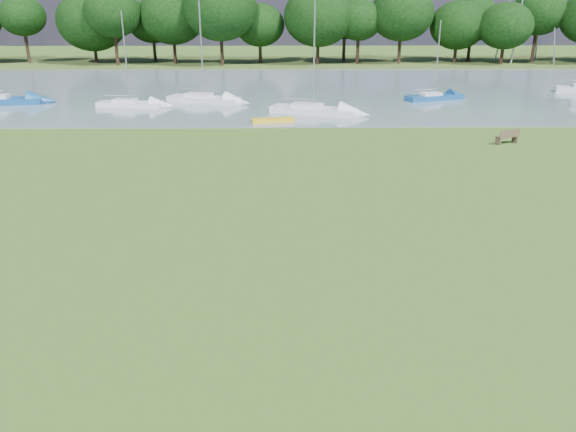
{
  "coord_description": "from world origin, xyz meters",
  "views": [
    {
      "loc": [
        -0.28,
        -20.51,
        8.98
      ],
      "look_at": [
        -0.0,
        -2.0,
        1.92
      ],
      "focal_mm": 35.0,
      "sensor_mm": 36.0,
      "label": 1
    }
  ],
  "objects_px": {
    "kayak": "(273,120)",
    "sailboat_0": "(0,99)",
    "sailboat_2": "(312,108)",
    "sailboat_3": "(203,97)",
    "riverbank_bench": "(508,137)",
    "sailboat_7": "(434,95)",
    "sailboat_6": "(129,102)"
  },
  "relations": [
    {
      "from": "kayak",
      "to": "sailboat_0",
      "type": "relative_size",
      "value": 0.4
    },
    {
      "from": "kayak",
      "to": "sailboat_0",
      "type": "xyz_separation_m",
      "value": [
        -25.69,
        8.86,
        0.34
      ]
    },
    {
      "from": "kayak",
      "to": "sailboat_0",
      "type": "bearing_deg",
      "value": 147.56
    },
    {
      "from": "sailboat_0",
      "to": "sailboat_2",
      "type": "height_order",
      "value": "sailboat_2"
    },
    {
      "from": "sailboat_2",
      "to": "sailboat_3",
      "type": "bearing_deg",
      "value": 170.52
    },
    {
      "from": "kayak",
      "to": "riverbank_bench",
      "type": "bearing_deg",
      "value": -38.33
    },
    {
      "from": "riverbank_bench",
      "to": "kayak",
      "type": "height_order",
      "value": "riverbank_bench"
    },
    {
      "from": "riverbank_bench",
      "to": "sailboat_2",
      "type": "bearing_deg",
      "value": 117.68
    },
    {
      "from": "sailboat_0",
      "to": "sailboat_2",
      "type": "xyz_separation_m",
      "value": [
        29.03,
        -5.14,
        -0.01
      ]
    },
    {
      "from": "sailboat_2",
      "to": "sailboat_3",
      "type": "height_order",
      "value": "sailboat_2"
    },
    {
      "from": "sailboat_0",
      "to": "sailboat_3",
      "type": "xyz_separation_m",
      "value": [
        18.93,
        0.73,
        0.01
      ]
    },
    {
      "from": "riverbank_bench",
      "to": "sailboat_3",
      "type": "bearing_deg",
      "value": 122.32
    },
    {
      "from": "sailboat_7",
      "to": "sailboat_0",
      "type": "bearing_deg",
      "value": 162.48
    },
    {
      "from": "sailboat_3",
      "to": "sailboat_7",
      "type": "xyz_separation_m",
      "value": [
        22.39,
        1.18,
        -0.08
      ]
    },
    {
      "from": "riverbank_bench",
      "to": "sailboat_3",
      "type": "distance_m",
      "value": 28.39
    },
    {
      "from": "riverbank_bench",
      "to": "sailboat_3",
      "type": "relative_size",
      "value": 0.19
    },
    {
      "from": "riverbank_bench",
      "to": "sailboat_0",
      "type": "bearing_deg",
      "value": 137.78
    },
    {
      "from": "sailboat_0",
      "to": "sailboat_3",
      "type": "bearing_deg",
      "value": -5.75
    },
    {
      "from": "sailboat_2",
      "to": "sailboat_3",
      "type": "relative_size",
      "value": 1.0
    },
    {
      "from": "sailboat_2",
      "to": "sailboat_6",
      "type": "distance_m",
      "value": 16.93
    },
    {
      "from": "riverbank_bench",
      "to": "sailboat_7",
      "type": "relative_size",
      "value": 0.23
    },
    {
      "from": "riverbank_bench",
      "to": "sailboat_3",
      "type": "height_order",
      "value": "sailboat_3"
    },
    {
      "from": "sailboat_3",
      "to": "riverbank_bench",
      "type": "bearing_deg",
      "value": -17.26
    },
    {
      "from": "sailboat_6",
      "to": "sailboat_7",
      "type": "relative_size",
      "value": 1.12
    },
    {
      "from": "sailboat_3",
      "to": "sailboat_7",
      "type": "relative_size",
      "value": 1.23
    },
    {
      "from": "sailboat_7",
      "to": "sailboat_3",
      "type": "bearing_deg",
      "value": 162.86
    },
    {
      "from": "riverbank_bench",
      "to": "kayak",
      "type": "xyz_separation_m",
      "value": [
        -15.96,
        7.42,
        -0.29
      ]
    },
    {
      "from": "kayak",
      "to": "sailboat_3",
      "type": "distance_m",
      "value": 11.74
    },
    {
      "from": "sailboat_6",
      "to": "sailboat_7",
      "type": "xyz_separation_m",
      "value": [
        28.83,
        3.48,
        0.01
      ]
    },
    {
      "from": "kayak",
      "to": "sailboat_0",
      "type": "height_order",
      "value": "sailboat_0"
    },
    {
      "from": "sailboat_0",
      "to": "sailboat_6",
      "type": "distance_m",
      "value": 12.58
    },
    {
      "from": "kayak",
      "to": "sailboat_2",
      "type": "height_order",
      "value": "sailboat_2"
    }
  ]
}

